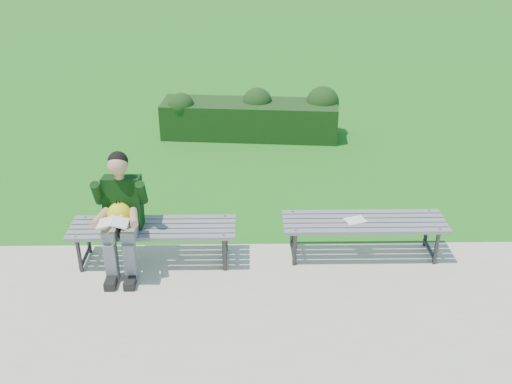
{
  "coord_description": "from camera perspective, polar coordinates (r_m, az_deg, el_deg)",
  "views": [
    {
      "loc": [
        0.09,
        -5.7,
        3.61
      ],
      "look_at": [
        0.18,
        -0.19,
        0.81
      ],
      "focal_mm": 40.0,
      "sensor_mm": 36.0,
      "label": 1
    }
  ],
  "objects": [
    {
      "name": "ground",
      "position": [
        6.74,
        -1.54,
        -5.38
      ],
      "size": [
        80.0,
        80.0,
        0.0
      ],
      "color": "#1F6717",
      "rests_on": "ground"
    },
    {
      "name": "walkway",
      "position": [
        5.34,
        -1.71,
        -15.38
      ],
      "size": [
        30.0,
        3.5,
        0.02
      ],
      "color": "#B4A994",
      "rests_on": "ground"
    },
    {
      "name": "bench_right",
      "position": [
        6.45,
        10.74,
        -3.22
      ],
      "size": [
        1.8,
        0.5,
        0.46
      ],
      "color": "gray",
      "rests_on": "walkway"
    },
    {
      "name": "hedge",
      "position": [
        9.8,
        -0.18,
        7.64
      ],
      "size": [
        3.06,
        1.01,
        0.85
      ],
      "color": "#123610",
      "rests_on": "ground"
    },
    {
      "name": "paper_sheet",
      "position": [
        6.4,
        9.91,
        -2.79
      ],
      "size": [
        0.26,
        0.22,
        0.01
      ],
      "color": "white",
      "rests_on": "bench_right"
    },
    {
      "name": "seated_boy",
      "position": [
        6.15,
        -13.37,
        -1.85
      ],
      "size": [
        0.56,
        0.76,
        1.31
      ],
      "color": "gray",
      "rests_on": "walkway"
    },
    {
      "name": "bench_left",
      "position": [
        6.32,
        -10.26,
        -3.81
      ],
      "size": [
        1.8,
        0.5,
        0.46
      ],
      "color": "gray",
      "rests_on": "walkway"
    }
  ]
}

